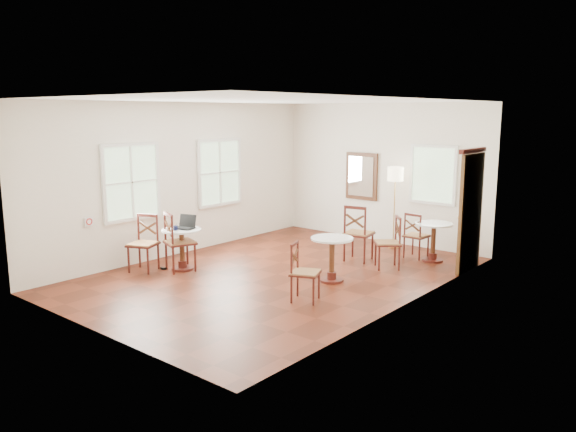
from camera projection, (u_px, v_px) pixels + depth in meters
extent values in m
plane|color=#541D0E|center=(277.00, 274.00, 9.93)|extent=(7.00, 7.00, 0.00)
cube|color=white|center=(382.00, 173.00, 12.30)|extent=(5.00, 0.02, 3.00)
cube|color=white|center=(92.00, 219.00, 7.02)|extent=(5.00, 0.02, 3.00)
cube|color=white|center=(182.00, 179.00, 11.24)|extent=(0.02, 7.00, 3.00)
cube|color=white|center=(409.00, 205.00, 8.08)|extent=(0.02, 7.00, 3.00)
cube|color=white|center=(276.00, 100.00, 9.39)|extent=(5.00, 7.00, 0.02)
cube|color=#4F3216|center=(470.00, 213.00, 10.00)|extent=(0.06, 0.90, 2.10)
cube|color=#491912|center=(473.00, 150.00, 9.82)|extent=(0.08, 1.02, 0.08)
sphere|color=#BF8C3F|center=(460.00, 218.00, 9.81)|extent=(0.07, 0.07, 0.07)
cube|color=#4D2714|center=(362.00, 176.00, 12.61)|extent=(0.80, 0.05, 1.05)
cube|color=white|center=(361.00, 176.00, 12.58)|extent=(0.64, 0.02, 0.88)
cube|color=white|center=(89.00, 222.00, 9.73)|extent=(0.02, 0.16, 0.16)
torus|color=red|center=(89.00, 222.00, 9.72)|extent=(0.02, 0.12, 0.12)
cube|color=white|center=(132.00, 182.00, 10.30)|extent=(0.06, 1.22, 1.42)
cube|color=white|center=(220.00, 172.00, 11.96)|extent=(0.06, 1.22, 1.42)
cube|color=white|center=(433.00, 175.00, 11.52)|extent=(1.02, 0.06, 1.22)
cylinder|color=#491912|center=(183.00, 268.00, 10.24)|extent=(0.40, 0.40, 0.04)
cylinder|color=#491912|center=(183.00, 264.00, 10.23)|extent=(0.16, 0.16, 0.12)
cylinder|color=#4D2714|center=(182.00, 248.00, 10.17)|extent=(0.09, 0.09, 0.60)
cylinder|color=#491912|center=(181.00, 232.00, 10.12)|extent=(0.14, 0.14, 0.06)
cylinder|color=white|center=(181.00, 230.00, 10.11)|extent=(0.70, 0.70, 0.03)
cylinder|color=#491912|center=(331.00, 280.00, 9.52)|extent=(0.41, 0.41, 0.04)
cylinder|color=#491912|center=(331.00, 275.00, 9.51)|extent=(0.16, 0.16, 0.12)
cylinder|color=#4D2714|center=(332.00, 258.00, 9.45)|extent=(0.09, 0.09, 0.61)
cylinder|color=#491912|center=(332.00, 241.00, 9.40)|extent=(0.14, 0.14, 0.06)
cylinder|color=white|center=(332.00, 238.00, 9.39)|extent=(0.71, 0.71, 0.03)
cylinder|color=#491912|center=(432.00, 260.00, 10.82)|extent=(0.40, 0.40, 0.04)
cylinder|color=#491912|center=(433.00, 256.00, 10.80)|extent=(0.16, 0.16, 0.12)
cylinder|color=#4D2714|center=(433.00, 241.00, 10.75)|extent=(0.09, 0.09, 0.60)
cylinder|color=#491912|center=(434.00, 226.00, 10.70)|extent=(0.14, 0.14, 0.06)
cylinder|color=white|center=(434.00, 224.00, 10.69)|extent=(0.70, 0.70, 0.03)
cylinder|color=#491912|center=(195.00, 258.00, 10.07)|extent=(0.04, 0.04, 0.50)
cylinder|color=#491912|center=(173.00, 261.00, 9.87)|extent=(0.04, 0.04, 0.50)
cylinder|color=#491912|center=(187.00, 253.00, 10.41)|extent=(0.04, 0.04, 0.50)
cylinder|color=#491912|center=(166.00, 256.00, 10.21)|extent=(0.04, 0.04, 0.50)
cube|color=#491912|center=(180.00, 243.00, 10.09)|extent=(0.63, 0.63, 0.03)
cube|color=#91623A|center=(180.00, 242.00, 10.09)|extent=(0.60, 0.60, 0.04)
cylinder|color=#491912|center=(172.00, 231.00, 9.78)|extent=(0.04, 0.04, 0.56)
cylinder|color=#491912|center=(165.00, 227.00, 10.12)|extent=(0.04, 0.04, 0.56)
cube|color=#491912|center=(168.00, 215.00, 9.90)|extent=(0.41, 0.18, 0.06)
cube|color=#4D2714|center=(169.00, 228.00, 9.95)|extent=(0.35, 0.15, 0.25)
cube|color=#4D2714|center=(169.00, 228.00, 9.95)|extent=(0.35, 0.15, 0.25)
cylinder|color=#491912|center=(129.00, 260.00, 9.98)|extent=(0.04, 0.04, 0.47)
cylinder|color=#491912|center=(140.00, 255.00, 10.34)|extent=(0.04, 0.04, 0.47)
cylinder|color=#491912|center=(148.00, 261.00, 9.88)|extent=(0.04, 0.04, 0.47)
cylinder|color=#491912|center=(158.00, 256.00, 10.24)|extent=(0.04, 0.04, 0.47)
cube|color=#491912|center=(143.00, 245.00, 10.07)|extent=(0.61, 0.61, 0.03)
cube|color=#91623A|center=(143.00, 244.00, 10.07)|extent=(0.59, 0.59, 0.04)
cylinder|color=#491912|center=(138.00, 228.00, 10.25)|extent=(0.04, 0.04, 0.53)
cylinder|color=#491912|center=(157.00, 229.00, 10.15)|extent=(0.04, 0.04, 0.53)
cube|color=#491912|center=(147.00, 215.00, 10.16)|extent=(0.38, 0.20, 0.05)
cube|color=#4D2714|center=(148.00, 228.00, 10.20)|extent=(0.32, 0.17, 0.23)
cube|color=#4D2714|center=(148.00, 228.00, 10.20)|extent=(0.32, 0.17, 0.23)
cylinder|color=#491912|center=(372.00, 246.00, 10.90)|extent=(0.04, 0.04, 0.51)
cylinder|color=#491912|center=(364.00, 251.00, 10.55)|extent=(0.04, 0.04, 0.51)
cylinder|color=#491912|center=(353.00, 244.00, 11.10)|extent=(0.04, 0.04, 0.51)
cylinder|color=#491912|center=(344.00, 248.00, 10.75)|extent=(0.04, 0.04, 0.51)
cube|color=#491912|center=(359.00, 234.00, 10.78)|extent=(0.58, 0.58, 0.03)
cube|color=#91623A|center=(359.00, 233.00, 10.78)|extent=(0.56, 0.56, 0.05)
cylinder|color=#491912|center=(365.00, 222.00, 10.46)|extent=(0.04, 0.04, 0.57)
cylinder|color=#491912|center=(345.00, 220.00, 10.65)|extent=(0.04, 0.04, 0.57)
cube|color=#491912|center=(355.00, 208.00, 10.51)|extent=(0.43, 0.12, 0.06)
cube|color=#4D2714|center=(355.00, 221.00, 10.55)|extent=(0.37, 0.10, 0.25)
cube|color=#4D2714|center=(355.00, 221.00, 10.55)|extent=(0.37, 0.10, 0.25)
cylinder|color=#491912|center=(313.00, 292.00, 8.29)|extent=(0.03, 0.03, 0.42)
cylinder|color=#491912|center=(291.00, 289.00, 8.39)|extent=(0.03, 0.03, 0.42)
cylinder|color=#491912|center=(319.00, 285.00, 8.61)|extent=(0.03, 0.03, 0.42)
cylinder|color=#491912|center=(298.00, 283.00, 8.71)|extent=(0.03, 0.03, 0.42)
cube|color=#491912|center=(305.00, 273.00, 8.46)|extent=(0.54, 0.54, 0.03)
cube|color=#91623A|center=(305.00, 272.00, 8.46)|extent=(0.52, 0.52, 0.04)
cylinder|color=#491912|center=(291.00, 260.00, 8.31)|extent=(0.03, 0.03, 0.47)
cylinder|color=#491912|center=(298.00, 255.00, 8.63)|extent=(0.03, 0.03, 0.47)
cube|color=#491912|center=(295.00, 244.00, 8.43)|extent=(0.17, 0.34, 0.05)
cube|color=#4D2714|center=(295.00, 257.00, 8.47)|extent=(0.14, 0.29, 0.21)
cube|color=#4D2714|center=(295.00, 257.00, 8.47)|extent=(0.14, 0.29, 0.21)
cylinder|color=#491912|center=(428.00, 247.00, 11.06)|extent=(0.03, 0.03, 0.42)
cylinder|color=#491912|center=(419.00, 250.00, 10.82)|extent=(0.03, 0.03, 0.42)
cylinder|color=#491912|center=(413.00, 244.00, 11.28)|extent=(0.03, 0.03, 0.42)
cylinder|color=#491912|center=(404.00, 247.00, 11.04)|extent=(0.03, 0.03, 0.42)
cube|color=#491912|center=(416.00, 236.00, 11.01)|extent=(0.43, 0.43, 0.03)
cube|color=#91623A|center=(416.00, 236.00, 11.01)|extent=(0.41, 0.41, 0.04)
cylinder|color=#491912|center=(420.00, 227.00, 10.74)|extent=(0.03, 0.03, 0.47)
cylinder|color=#491912|center=(405.00, 225.00, 10.96)|extent=(0.03, 0.03, 0.47)
cube|color=#491912|center=(413.00, 215.00, 10.81)|extent=(0.36, 0.05, 0.05)
cube|color=#4D2714|center=(413.00, 225.00, 10.85)|extent=(0.30, 0.04, 0.21)
cube|color=#4D2714|center=(413.00, 225.00, 10.85)|extent=(0.30, 0.04, 0.21)
cylinder|color=#491912|center=(376.00, 254.00, 10.47)|extent=(0.04, 0.04, 0.45)
cylinder|color=#491912|center=(395.00, 253.00, 10.48)|extent=(0.04, 0.04, 0.45)
cylinder|color=#491912|center=(379.00, 258.00, 10.12)|extent=(0.04, 0.04, 0.45)
cylinder|color=#491912|center=(399.00, 258.00, 10.13)|extent=(0.04, 0.04, 0.45)
cube|color=#491912|center=(388.00, 244.00, 10.26)|extent=(0.62, 0.62, 0.03)
cube|color=#91623A|center=(388.00, 243.00, 10.26)|extent=(0.60, 0.60, 0.04)
cylinder|color=#491912|center=(396.00, 228.00, 10.40)|extent=(0.04, 0.04, 0.50)
cylinder|color=#491912|center=(400.00, 232.00, 10.04)|extent=(0.04, 0.04, 0.50)
cube|color=#491912|center=(398.00, 218.00, 10.18)|extent=(0.28, 0.31, 0.05)
cube|color=#4D2714|center=(398.00, 230.00, 10.22)|extent=(0.23, 0.26, 0.22)
cube|color=#4D2714|center=(398.00, 230.00, 10.22)|extent=(0.23, 0.26, 0.22)
cylinder|color=#BF8C3F|center=(393.00, 246.00, 11.98)|extent=(0.27, 0.27, 0.03)
cylinder|color=#BF8C3F|center=(394.00, 211.00, 11.84)|extent=(0.02, 0.02, 1.55)
cylinder|color=beige|center=(395.00, 174.00, 11.70)|extent=(0.33, 0.33, 0.29)
cube|color=black|center=(184.00, 228.00, 10.14)|extent=(0.39, 0.33, 0.02)
cube|color=black|center=(184.00, 228.00, 10.14)|extent=(0.30, 0.22, 0.00)
cube|color=black|center=(188.00, 221.00, 10.23)|extent=(0.34, 0.17, 0.23)
cube|color=silver|center=(188.00, 221.00, 10.23)|extent=(0.30, 0.14, 0.19)
ellipsoid|color=black|center=(176.00, 226.00, 10.28)|extent=(0.12, 0.09, 0.04)
cylinder|color=#0F1233|center=(175.00, 228.00, 10.00)|extent=(0.07, 0.07, 0.08)
torus|color=#0F1233|center=(177.00, 228.00, 9.98)|extent=(0.06, 0.01, 0.06)
cylinder|color=white|center=(178.00, 226.00, 10.19)|extent=(0.05, 0.05, 0.09)
cube|color=black|center=(163.00, 268.00, 10.23)|extent=(0.10, 0.06, 0.04)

